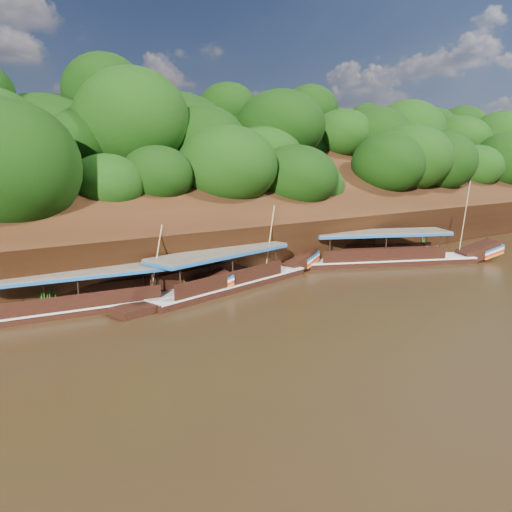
{
  "coord_description": "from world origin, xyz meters",
  "views": [
    {
      "loc": [
        -18.33,
        -17.85,
        8.14
      ],
      "look_at": [
        -0.59,
        7.0,
        2.08
      ],
      "focal_mm": 35.0,
      "sensor_mm": 36.0,
      "label": 1
    }
  ],
  "objects": [
    {
      "name": "ground",
      "position": [
        0.0,
        0.0,
        0.0
      ],
      "size": [
        160.0,
        160.0,
        0.0
      ],
      "primitive_type": "plane",
      "color": "black",
      "rests_on": "ground"
    },
    {
      "name": "riverbank",
      "position": [
        -0.01,
        22.73,
        1.89
      ],
      "size": [
        120.0,
        30.06,
        19.4
      ],
      "color": "black",
      "rests_on": "ground"
    },
    {
      "name": "boat_0",
      "position": [
        12.83,
        6.58,
        0.59
      ],
      "size": [
        15.36,
        8.66,
        6.9
      ],
      "rotation": [
        0.0,
        0.0,
        -0.44
      ],
      "color": "black",
      "rests_on": "ground"
    },
    {
      "name": "boat_1",
      "position": [
        -1.19,
        8.12,
        0.57
      ],
      "size": [
        14.78,
        5.1,
        5.51
      ],
      "rotation": [
        0.0,
        0.0,
        0.21
      ],
      "color": "black",
      "rests_on": "ground"
    },
    {
      "name": "boat_2",
      "position": [
        -9.8,
        8.32,
        0.5
      ],
      "size": [
        14.3,
        3.74,
        4.83
      ],
      "rotation": [
        0.0,
        0.0,
        -0.14
      ],
      "color": "black",
      "rests_on": "ground"
    },
    {
      "name": "reeds",
      "position": [
        -2.82,
        9.51,
        0.91
      ],
      "size": [
        49.46,
        2.53,
        2.17
      ],
      "color": "#235C17",
      "rests_on": "ground"
    }
  ]
}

